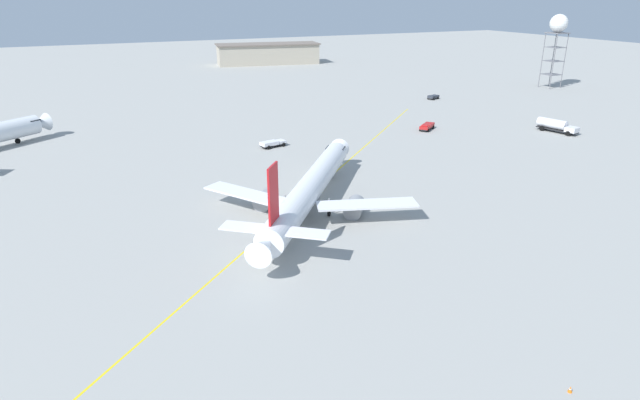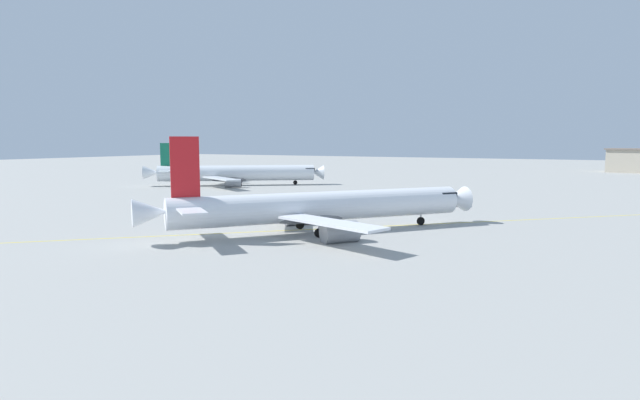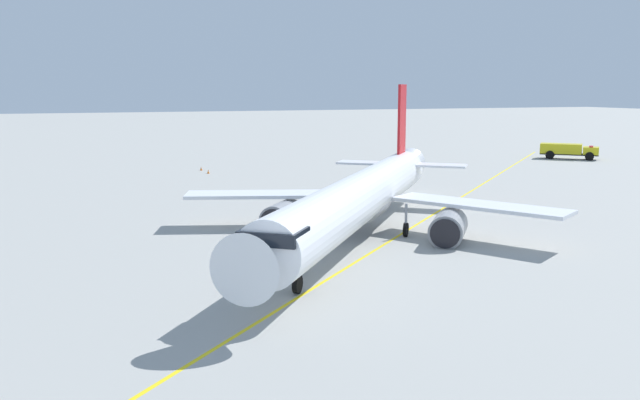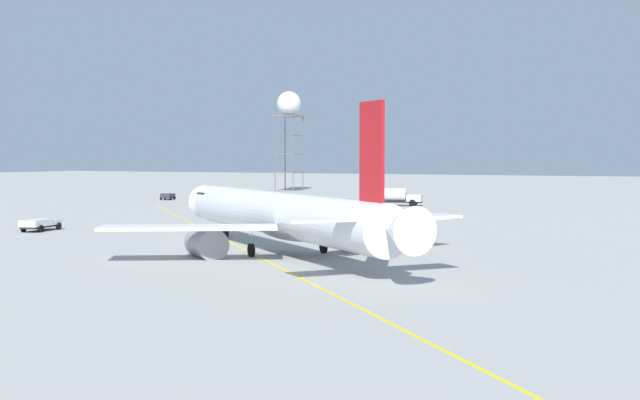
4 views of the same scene
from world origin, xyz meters
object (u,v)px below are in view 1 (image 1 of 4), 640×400
at_px(safety_cone_near, 570,389).
at_px(ops_pickup_truck, 427,126).
at_px(pushback_tug_truck, 273,143).
at_px(radar_tower, 558,27).
at_px(baggage_truck_truck, 433,97).
at_px(fuel_tanker_truck, 556,125).
at_px(airliner_main, 309,191).

bearing_deg(safety_cone_near, ops_pickup_truck, -118.48).
height_order(pushback_tug_truck, radar_tower, radar_tower).
relative_size(baggage_truck_truck, pushback_tug_truck, 0.72).
height_order(ops_pickup_truck, fuel_tanker_truck, fuel_tanker_truck).
bearing_deg(airliner_main, pushback_tug_truck, 26.72).
height_order(radar_tower, safety_cone_near, radar_tower).
bearing_deg(radar_tower, pushback_tug_truck, 15.24).
height_order(airliner_main, baggage_truck_truck, airliner_main).
bearing_deg(ops_pickup_truck, pushback_tug_truck, -38.82).
height_order(fuel_tanker_truck, safety_cone_near, fuel_tanker_truck).
xyz_separation_m(airliner_main, pushback_tug_truck, (-7.25, -34.52, -2.25)).
bearing_deg(baggage_truck_truck, pushback_tug_truck, 4.71).
bearing_deg(pushback_tug_truck, safety_cone_near, -105.42).
relative_size(pushback_tug_truck, radar_tower, 0.24).
bearing_deg(ops_pickup_truck, radar_tower, 166.50).
height_order(airliner_main, pushback_tug_truck, airliner_main).
distance_m(airliner_main, pushback_tug_truck, 35.34).
bearing_deg(airliner_main, safety_cone_near, -137.29).
bearing_deg(baggage_truck_truck, safety_cone_near, 37.85).
xyz_separation_m(baggage_truck_truck, safety_cone_near, (66.02, 107.38, -0.44)).
bearing_deg(radar_tower, airliner_main, 28.83).
bearing_deg(pushback_tug_truck, radar_tower, 2.82).
relative_size(fuel_tanker_truck, radar_tower, 0.41).
relative_size(ops_pickup_truck, baggage_truck_truck, 1.36).
bearing_deg(safety_cone_near, airliner_main, -85.87).
bearing_deg(airliner_main, ops_pickup_truck, -14.88).
distance_m(ops_pickup_truck, baggage_truck_truck, 39.03).
bearing_deg(safety_cone_near, radar_tower, -136.51).
relative_size(airliner_main, radar_tower, 1.58).
distance_m(radar_tower, safety_cone_near, 158.21).
bearing_deg(airliner_main, radar_tower, -22.60).
bearing_deg(radar_tower, fuel_tanker_truck, 44.02).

